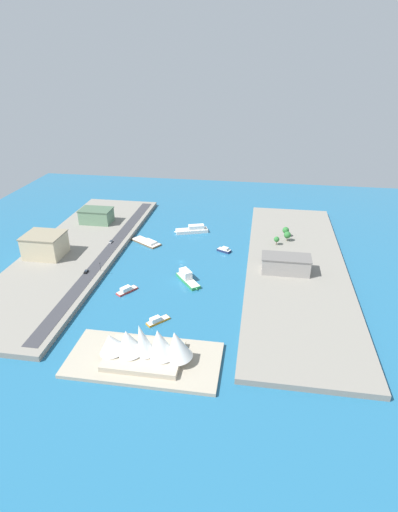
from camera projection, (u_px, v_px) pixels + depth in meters
ground_plane at (181, 262)px, 305.83m from camera, size 440.00×440.00×0.00m
quay_west at (296, 268)px, 293.30m from camera, size 70.00×240.00×3.45m
quay_east at (75, 252)px, 316.81m from camera, size 70.00×240.00×3.45m
peninsula_point at (144, 360)px, 206.91m from camera, size 77.63×37.14×2.00m
road_strip at (107, 252)px, 312.29m from camera, size 9.22×228.00×0.15m
tugboat_red at (127, 290)px, 266.89m from camera, size 12.22×14.66×3.82m
water_taxi_orange at (157, 320)px, 236.76m from camera, size 12.88×13.29×3.79m
patrol_launch_navy at (224, 250)px, 321.12m from camera, size 12.27×8.98×3.77m
barge_flat_brown at (147, 242)px, 335.51m from camera, size 28.00×22.77×2.87m
ferry_white_commuter at (193, 230)px, 355.24m from camera, size 29.87×16.99×6.53m
ferry_green_doubledeck at (187, 278)px, 278.98m from camera, size 20.23×23.48×7.46m
carpark_squat_concrete at (286, 264)px, 282.30m from camera, size 33.73×15.93×11.94m
office_block_beige at (45, 245)px, 304.02m from camera, size 28.06×24.48×17.31m
terminal_long_green at (96, 216)px, 364.97m from camera, size 28.05×18.41×12.71m
suv_black at (86, 271)px, 283.47m from camera, size 2.21×4.82×1.49m
sedan_silver at (111, 242)px, 328.10m from camera, size 1.95×4.92×1.51m
traffic_light_waterfront at (100, 265)px, 284.05m from camera, size 0.36×0.36×6.50m
opera_landmark at (146, 346)px, 202.61m from camera, size 49.53×26.42×21.03m
park_tree_cluster at (285, 234)px, 330.80m from camera, size 13.67×22.70×8.43m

